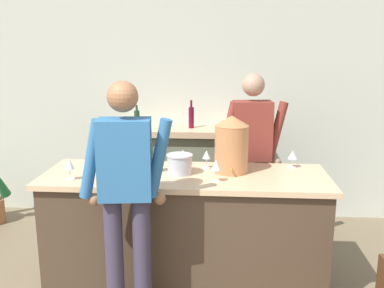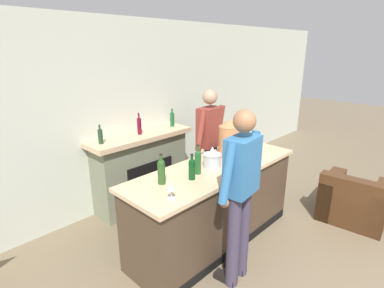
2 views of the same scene
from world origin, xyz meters
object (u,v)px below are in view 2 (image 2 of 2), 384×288
Objects in this scene: armchair_black at (353,203)px; wine_bottle_burgundy_dark at (161,170)px; wine_glass_front_left at (171,187)px; wine_glass_back_row at (212,150)px; person_customer at (240,192)px; wine_glass_mid_counter at (241,154)px; fireplace_stone at (142,169)px; wine_bottle_chardonnay_pale at (192,168)px; person_bartender at (209,145)px; wine_glass_front_right at (198,154)px; ice_bucket_steel at (212,160)px; copper_dispenser at (230,138)px; wine_bottle_merlot_tall at (198,161)px; wine_glass_by_dispenser at (242,137)px.

wine_bottle_burgundy_dark is at bearing 153.93° from armchair_black.
wine_glass_front_left reaches higher than wine_glass_back_row.
wine_bottle_burgundy_dark is at bearing 118.87° from person_customer.
fireplace_stone is at bearing 100.84° from wine_glass_mid_counter.
wine_bottle_burgundy_dark is 1.14× the size of wine_bottle_chardonnay_pale.
wine_bottle_chardonnay_pale is at bearing -147.74° from person_bartender.
wine_bottle_chardonnay_pale reaches higher than wine_glass_front_right.
wine_glass_back_row is (0.22, 0.18, 0.03)m from ice_bucket_steel.
person_bartender is at bearing 28.96° from wine_glass_front_left.
armchair_black is at bearing -37.67° from wine_glass_front_right.
wine_glass_mid_counter is 1.12× the size of wine_glass_back_row.
wine_bottle_burgundy_dark is 0.33m from wine_bottle_chardonnay_pale.
wine_bottle_chardonnay_pale is 0.51m from wine_glass_front_right.
copper_dispenser is (0.74, 0.70, 0.23)m from person_customer.
fireplace_stone is at bearing 107.91° from copper_dispenser.
armchair_black is at bearing -13.53° from person_customer.
ice_bucket_steel is at bearing -90.93° from wine_glass_front_right.
person_bartender is at bearing 123.59° from armchair_black.
person_customer is 1.53m from person_bartender.
wine_glass_back_row is (0.47, 0.19, -0.04)m from wine_bottle_merlot_tall.
wine_glass_back_row is at bearing 154.61° from copper_dispenser.
wine_glass_by_dispenser is at bearing 18.68° from copper_dispenser.
wine_glass_front_left is 1.22× the size of wine_glass_front_right.
wine_bottle_merlot_tall is at bearing 151.14° from armchair_black.
wine_glass_mid_counter is (0.30, -1.59, 0.56)m from fireplace_stone.
wine_glass_mid_counter is at bearing -32.14° from ice_bucket_steel.
wine_glass_back_row is (0.62, 0.24, -0.01)m from wine_bottle_chardonnay_pale.
person_customer is at bearing -136.46° from copper_dispenser.
wine_glass_back_row is (0.91, 0.10, -0.03)m from wine_bottle_burgundy_dark.
person_bartender is 6.33× the size of wine_bottle_chardonnay_pale.
wine_bottle_burgundy_dark is at bearing 64.18° from wine_glass_front_left.
person_customer is 0.82m from wine_bottle_burgundy_dark.
copper_dispenser is (0.43, -1.32, 0.67)m from fireplace_stone.
armchair_black is 5.63× the size of wine_glass_back_row.
wine_glass_front_right is at bearing 36.42° from wine_bottle_chardonnay_pale.
fireplace_stone reaches higher than wine_bottle_merlot_tall.
fireplace_stone is 1.62m from wine_bottle_chardonnay_pale.
fireplace_stone reaches higher than wine_glass_by_dispenser.
ice_bucket_steel is (0.31, 0.62, 0.07)m from person_customer.
wine_bottle_merlot_tall reaches higher than wine_glass_mid_counter.
wine_bottle_merlot_tall reaches higher than wine_glass_front_right.
wine_glass_front_right is (0.85, 0.47, -0.02)m from wine_glass_front_left.
person_customer is 12.15× the size of wine_glass_by_dispenser.
ice_bucket_steel is (-0.43, -0.08, -0.16)m from copper_dispenser.
ice_bucket_steel reaches higher than wine_glass_front_right.
wine_bottle_chardonnay_pale is 1.78× the size of wine_glass_back_row.
wine_glass_front_right is (0.26, 0.25, -0.05)m from wine_bottle_merlot_tall.
wine_glass_mid_counter reaches higher than wine_glass_back_row.
armchair_black is 6.01× the size of wine_glass_by_dispenser.
copper_dispenser is (-0.20, -0.51, 0.25)m from person_bartender.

